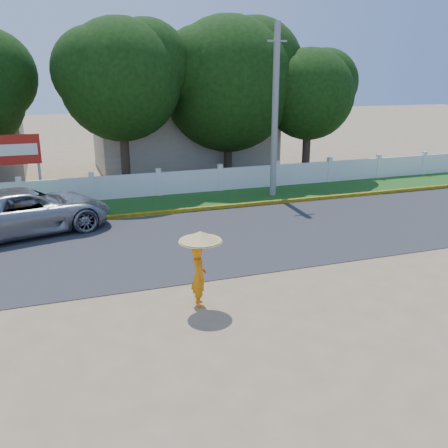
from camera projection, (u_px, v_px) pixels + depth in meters
The scene contains 11 objects.
ground at pixel (249, 292), 13.16m from camera, with size 120.00×120.00×0.00m, color #9E8460.
road at pixel (200, 239), 17.22m from camera, with size 60.00×7.00×0.02m, color #38383A.
grass_verge at pixel (166, 203), 21.95m from camera, with size 60.00×3.50×0.03m, color #2D601E.
curb at pixel (175, 211), 20.40m from camera, with size 40.00×0.18×0.16m, color yellow.
fence at pixel (159, 184), 23.10m from camera, with size 40.00×0.10×1.10m, color silver.
building_near at pixel (183, 140), 29.87m from camera, with size 10.00×6.00×3.20m, color #B7AD99.
utility_pole at pixel (275, 112), 22.22m from camera, with size 0.28×0.28×7.61m, color gray.
vehicle at pixel (27, 211), 17.75m from camera, with size 2.68×5.82×1.62m, color #95979D.
monk_with_parasol at pixel (200, 258), 12.09m from camera, with size 1.06×1.06×1.93m.
billboard at pixel (10, 154), 21.66m from camera, with size 2.50×0.13×2.95m.
tree_row at pixel (128, 89), 24.23m from camera, with size 26.17×7.45×8.39m.
Camera 1 is at (-4.58, -11.15, 5.60)m, focal length 40.00 mm.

